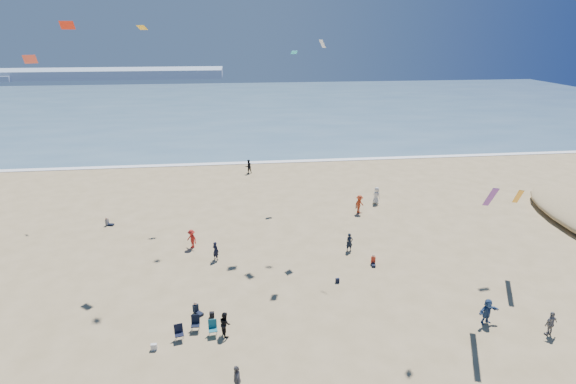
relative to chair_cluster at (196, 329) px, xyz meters
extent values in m
cube|color=#476B84|center=(3.72, 87.49, -0.47)|extent=(220.00, 100.00, 0.06)
cube|color=white|center=(3.72, 37.49, -0.46)|extent=(220.00, 1.20, 0.08)
cube|color=#7A8EA8|center=(-56.28, 162.49, 1.10)|extent=(110.00, 20.00, 3.20)
imported|color=navy|center=(18.29, -0.89, 0.36)|extent=(1.68, 0.93, 1.72)
imported|color=black|center=(12.05, 9.83, 0.30)|extent=(0.63, 0.47, 1.60)
imported|color=black|center=(4.39, 32.76, 0.41)|extent=(1.09, 1.00, 1.81)
imported|color=black|center=(1.78, -0.10, 0.30)|extent=(0.85, 0.95, 1.59)
imported|color=#A83418|center=(15.12, 17.93, 0.45)|extent=(1.40, 1.30, 1.90)
imported|color=silver|center=(17.63, 20.28, 0.42)|extent=(0.96, 1.08, 1.85)
imported|color=#A91D18|center=(-1.20, 12.02, 0.34)|extent=(1.20, 1.20, 1.67)
imported|color=gray|center=(21.50, -2.48, 0.32)|extent=(1.04, 0.64, 1.64)
imported|color=black|center=(0.91, 9.61, 0.30)|extent=(0.69, 0.67, 1.60)
imported|color=slate|center=(2.45, -4.90, 0.35)|extent=(0.42, 1.00, 1.69)
cube|color=silver|center=(-2.36, -1.01, -0.30)|extent=(0.35, 0.20, 0.40)
cube|color=black|center=(0.88, 1.78, -0.31)|extent=(0.30, 0.22, 0.38)
cube|color=black|center=(9.95, 5.00, -0.33)|extent=(0.28, 0.18, 0.34)
cube|color=silver|center=(10.29, 14.85, 16.07)|extent=(0.52, 0.67, 0.65)
cube|color=gold|center=(-3.58, 12.53, 17.30)|extent=(0.88, 0.82, 0.33)
cube|color=#2BC9E4|center=(9.31, 25.04, 14.92)|extent=(0.74, 0.51, 0.35)
cube|color=#DD4423|center=(-10.20, 8.80, 15.35)|extent=(0.80, 0.77, 0.53)
cube|color=red|center=(-6.29, 4.87, 17.40)|extent=(0.79, 0.53, 0.45)
cube|color=#602595|center=(17.92, 0.19, 7.70)|extent=(0.35, 3.14, 2.21)
cube|color=orange|center=(23.22, 5.13, 5.67)|extent=(0.35, 2.64, 1.87)
camera|label=1|loc=(2.87, -23.35, 17.18)|focal=28.00mm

